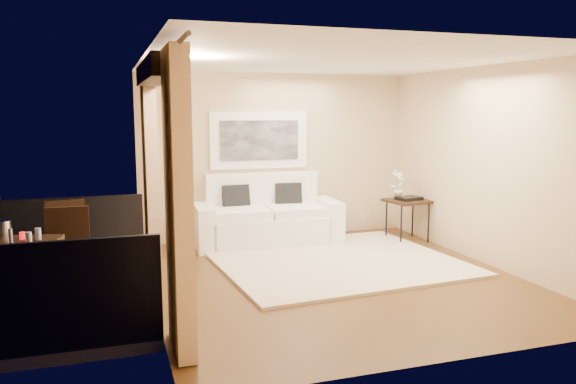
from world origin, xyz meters
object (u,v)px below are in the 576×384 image
side_table (408,203)px  orchid (398,184)px  sofa (266,219)px  ice_bucket (2,231)px  bistro_table (19,250)px  balcony_chair_near (68,248)px  balcony_chair_far (67,234)px

side_table → orchid: (-0.11, 0.13, 0.30)m
sofa → orchid: 2.23m
side_table → ice_bucket: ice_bucket is taller
bistro_table → balcony_chair_near: 0.61m
balcony_chair_far → balcony_chair_near: (0.06, -0.86, 0.02)m
side_table → balcony_chair_near: 5.28m
sofa → balcony_chair_near: (-2.82, -2.07, 0.24)m
sofa → orchid: size_ratio=4.68×
bistro_table → ice_bucket: size_ratio=4.14×
orchid → sofa: bearing=169.1°
orchid → balcony_chair_far: bearing=-170.9°
side_table → balcony_chair_far: bearing=-172.5°
orchid → ice_bucket: (-5.53, -1.93, -0.00)m
side_table → ice_bucket: size_ratio=3.52×
side_table → orchid: size_ratio=1.43×
sofa → balcony_chair_near: sofa is taller
orchid → balcony_chair_near: (-4.94, -1.66, -0.30)m
side_table → balcony_chair_far: balcony_chair_far is taller
bistro_table → balcony_chair_far: 1.33m
orchid → ice_bucket: size_ratio=2.46×
sofa → ice_bucket: bearing=-143.4°
sofa → bistro_table: 4.10m
balcony_chair_far → balcony_chair_near: size_ratio=0.97×
bistro_table → ice_bucket: (-0.16, 0.14, 0.18)m
orchid → ice_bucket: 5.86m
ice_bucket → bistro_table: bearing=-41.2°
sofa → side_table: size_ratio=3.27×
side_table → ice_bucket: (-5.64, -1.81, 0.30)m
balcony_chair_far → balcony_chair_near: 0.86m
side_table → balcony_chair_far: size_ratio=0.68×
balcony_chair_far → ice_bucket: 1.29m
balcony_chair_near → ice_bucket: bearing=-154.3°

